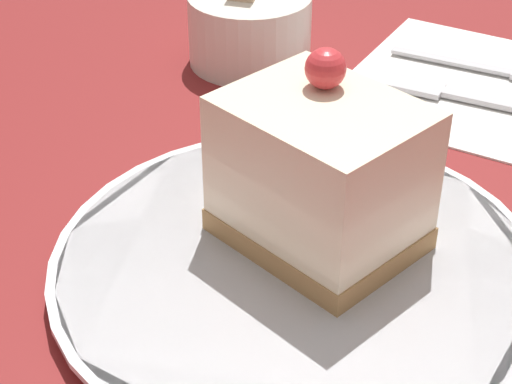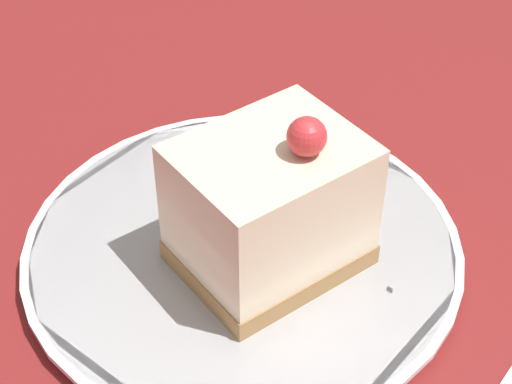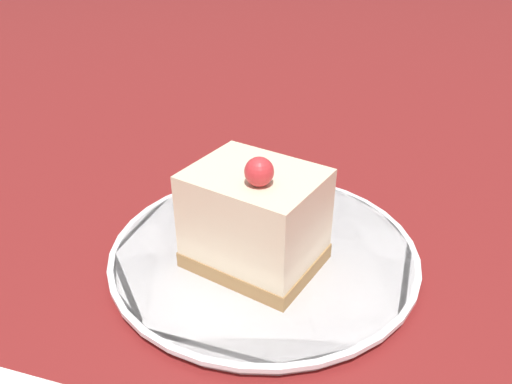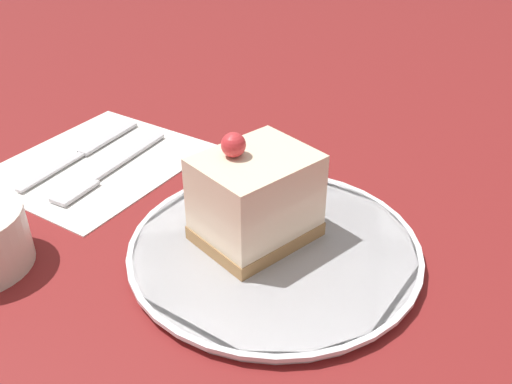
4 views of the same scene
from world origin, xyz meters
The scene contains 6 objects.
ground_plane centered at (0.00, 0.00, 0.00)m, with size 4.00×4.00×0.00m, color maroon.
plate centered at (-0.03, 0.03, 0.01)m, with size 0.26×0.26×0.01m.
cake_slice centered at (-0.01, 0.03, 0.05)m, with size 0.10×0.12×0.10m.
napkin centered at (0.23, 0.01, 0.00)m, with size 0.20×0.23×0.00m.
fork centered at (0.20, 0.02, 0.01)m, with size 0.03×0.18×0.00m.
sugar_bowl centered at (0.18, 0.19, 0.03)m, with size 0.10×0.10×0.08m.
Camera 1 is at (-0.34, -0.14, 0.30)m, focal length 60.00 mm.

